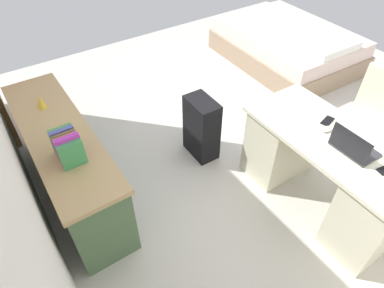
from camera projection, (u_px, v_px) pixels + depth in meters
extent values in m
plane|color=beige|center=(256.00, 128.00, 3.81)|extent=(5.77, 5.77, 0.00)
cube|color=beige|center=(336.00, 141.00, 2.56)|extent=(1.45, 0.68, 0.04)
cube|color=beige|center=(374.00, 214.00, 2.51)|extent=(0.41, 0.60, 0.71)
cube|color=beige|center=(281.00, 141.00, 3.12)|extent=(0.41, 0.60, 0.71)
cylinder|color=black|center=(352.00, 157.00, 3.44)|extent=(0.52, 0.52, 0.04)
cylinder|color=black|center=(358.00, 144.00, 3.31)|extent=(0.06, 0.06, 0.42)
cube|color=beige|center=(367.00, 124.00, 3.14)|extent=(0.55, 0.55, 0.08)
cube|color=#4C6B47|center=(68.00, 164.00, 2.91)|extent=(1.76, 0.44, 0.70)
cube|color=tan|center=(57.00, 132.00, 2.66)|extent=(1.80, 0.48, 0.04)
cube|color=#415B3C|center=(114.00, 194.00, 2.87)|extent=(0.67, 0.01, 0.24)
cube|color=#415B3C|center=(81.00, 142.00, 3.35)|extent=(0.67, 0.01, 0.24)
cube|color=gray|center=(285.00, 52.00, 4.87)|extent=(1.95, 1.47, 0.28)
cube|color=beige|center=(288.00, 36.00, 4.71)|extent=(1.89, 1.41, 0.20)
cube|color=white|center=(328.00, 45.00, 4.19)|extent=(0.50, 0.70, 0.10)
cube|color=black|center=(201.00, 128.00, 3.31)|extent=(0.37, 0.23, 0.65)
cube|color=#333338|center=(355.00, 149.00, 2.46)|extent=(0.31, 0.22, 0.02)
cube|color=black|center=(350.00, 144.00, 2.35)|extent=(0.31, 0.02, 0.19)
ellipsoid|color=white|center=(327.00, 129.00, 2.62)|extent=(0.06, 0.10, 0.03)
cube|color=black|center=(328.00, 121.00, 2.71)|extent=(0.10, 0.15, 0.01)
cube|color=#3F9354|center=(72.00, 155.00, 2.30)|extent=(0.04, 0.17, 0.21)
cube|color=#B936B5|center=(70.00, 150.00, 2.31)|extent=(0.04, 0.17, 0.24)
cube|color=#AE7347|center=(68.00, 148.00, 2.34)|extent=(0.03, 0.17, 0.22)
cube|color=brown|center=(67.00, 145.00, 2.37)|extent=(0.02, 0.17, 0.21)
cube|color=#5158A7|center=(65.00, 141.00, 2.39)|extent=(0.04, 0.17, 0.22)
cube|color=green|center=(63.00, 139.00, 2.42)|extent=(0.04, 0.17, 0.21)
cone|color=gold|center=(41.00, 102.00, 2.84)|extent=(0.08, 0.08, 0.11)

